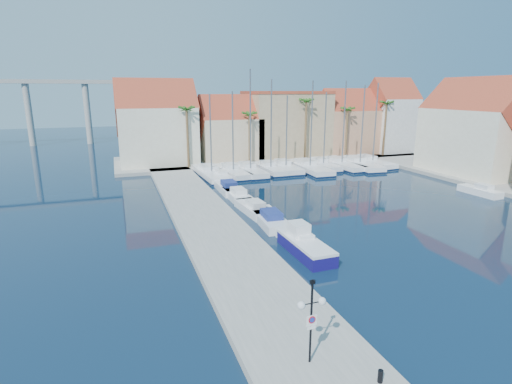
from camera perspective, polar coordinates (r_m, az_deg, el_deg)
ground at (r=28.01m, az=19.53°, el=-12.05°), size 260.00×260.00×0.00m
quay_west at (r=35.54m, az=-6.20°, el=-5.18°), size 6.00×77.00×0.50m
shore_north at (r=73.18m, az=2.06°, el=4.99°), size 54.00×16.00×0.50m
lamp_post at (r=17.73m, az=7.94°, el=-16.23°), size 1.33×0.37×3.92m
bollard at (r=18.56m, az=17.34°, el=-23.82°), size 0.22×0.22×0.55m
fishing_boat at (r=30.72m, az=6.95°, el=-7.47°), size 2.14×6.14×2.14m
motorboat_west_0 at (r=31.92m, az=6.21°, el=-6.98°), size 1.81×5.48×1.40m
motorboat_west_1 at (r=37.23m, az=1.94°, el=-3.77°), size 2.63×6.96×1.40m
motorboat_west_2 at (r=40.38m, az=-0.34°, el=-2.32°), size 2.32×6.20×1.40m
motorboat_west_3 at (r=45.58m, az=-2.72°, el=-0.39°), size 2.00×6.18×1.40m
motorboat_west_4 at (r=49.31m, az=-4.06°, el=0.72°), size 2.39×7.03×1.40m
motorboat_west_5 at (r=55.64m, az=-5.13°, el=2.26°), size 2.09×5.51×1.40m
motorboat_east_1 at (r=54.41m, az=29.39°, el=0.18°), size 1.84×5.17×1.40m
sailboat_0 at (r=57.52m, az=-6.53°, el=2.67°), size 3.55×11.70×11.64m
sailboat_1 at (r=58.47m, az=-3.45°, el=2.94°), size 3.43×10.29×11.97m
sailboat_2 at (r=59.19m, az=-0.97°, el=3.15°), size 2.73×10.13×14.99m
sailboat_3 at (r=60.52m, az=1.94°, el=3.39°), size 2.53×9.23×13.66m
sailboat_4 at (r=61.80m, az=4.11°, el=3.54°), size 2.90×9.83×11.37m
sailboat_5 at (r=62.21m, az=7.46°, el=3.53°), size 3.53×12.08×13.47m
sailboat_6 at (r=64.44m, az=9.38°, el=3.85°), size 2.45×9.07×11.84m
sailboat_7 at (r=65.65m, az=11.84°, el=3.92°), size 3.68×11.17×13.53m
sailboat_8 at (r=66.69m, az=14.34°, el=3.92°), size 4.16×12.15×12.91m
sailboat_9 at (r=68.78m, az=16.01°, el=4.13°), size 3.25×10.50×13.25m
building_0 at (r=66.73m, az=-13.98°, el=9.12°), size 12.30×9.00×13.50m
building_1 at (r=69.05m, az=-3.86°, el=8.64°), size 10.30×8.00×11.00m
building_2 at (r=73.60m, az=4.30°, el=9.73°), size 14.20×10.20×11.50m
building_3 at (r=78.36m, az=12.77°, el=9.40°), size 10.30×8.00×12.00m
building_4 at (r=82.61m, az=18.58°, el=10.03°), size 8.30×8.00×14.00m
building_6 at (r=65.16m, az=29.04°, el=7.65°), size 9.00×14.30×13.50m
palm_0 at (r=62.15m, az=-9.90°, el=11.34°), size 2.60×2.60×10.15m
palm_1 at (r=64.64m, az=-0.94°, el=10.81°), size 2.60×2.60×9.15m
palm_2 at (r=68.39m, az=7.21°, el=12.47°), size 2.60×2.60×11.15m
palm_3 at (r=72.37m, az=12.97°, el=11.20°), size 2.60×2.60×9.65m
palm_4 at (r=76.88m, az=18.17°, el=11.73°), size 2.60×2.60×10.65m
viaduct at (r=103.70m, az=-32.70°, el=11.08°), size 48.00×2.20×14.45m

